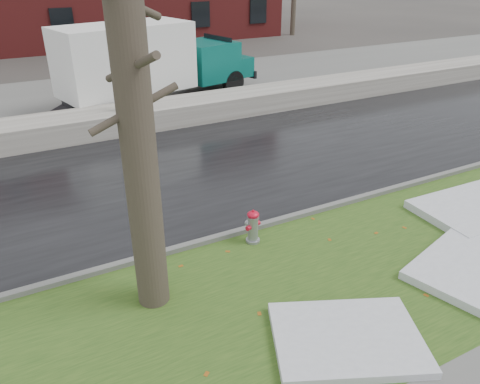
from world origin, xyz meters
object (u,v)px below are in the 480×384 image
tree (135,113)px  box_truck (149,62)px  worker (122,87)px  fire_hydrant (253,225)px

tree → box_truck: 12.18m
box_truck → worker: box_truck is taller
fire_hydrant → box_truck: size_ratio=0.08×
tree → box_truck: (3.76, 11.46, -1.66)m
box_truck → fire_hydrant: bearing=-110.7°
box_truck → worker: size_ratio=6.06×
fire_hydrant → tree: tree is taller
fire_hydrant → box_truck: bearing=64.9°
box_truck → worker: bearing=-136.3°
tree → worker: 9.03m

